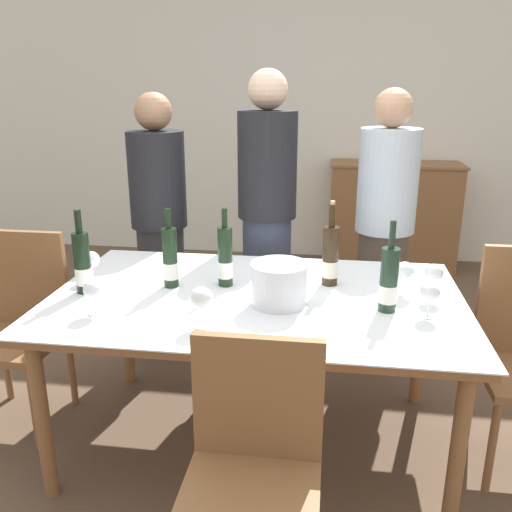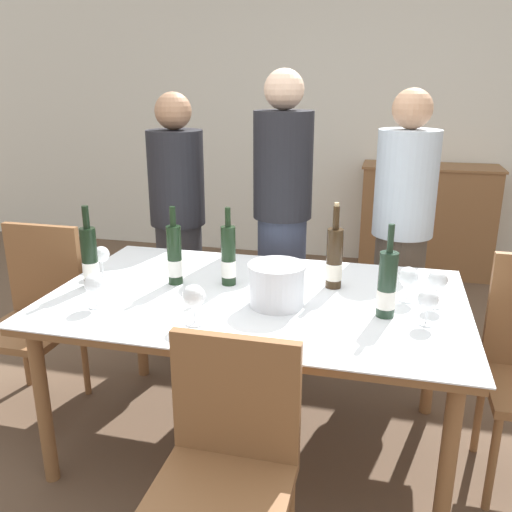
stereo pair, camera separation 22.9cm
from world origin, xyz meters
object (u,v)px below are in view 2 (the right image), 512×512
sideboard_cabinet (426,220)px  person_host (178,227)px  wine_bottle_4 (90,258)px  wine_glass_3 (94,284)px  person_guest_right (401,238)px  chair_near_front (226,461)px  wine_glass_0 (428,300)px  wine_glass_2 (101,255)px  wine_bottle_1 (334,259)px  wine_glass_1 (194,297)px  ice_bucket (277,284)px  wine_bottle_3 (228,257)px  dining_table (256,309)px  chair_left_end (36,307)px  person_guest_left (282,224)px  wine_bottle_2 (387,286)px  wine_glass_5 (408,278)px  wine_glass_4 (438,281)px  wine_bottle_0 (175,256)px

sideboard_cabinet → person_host: person_host is taller
wine_bottle_4 → sideboard_cabinet: bearing=60.0°
wine_glass_3 → person_guest_right: person_guest_right is taller
wine_glass_3 → chair_near_front: bearing=-35.2°
wine_glass_0 → wine_glass_2: bearing=172.0°
wine_bottle_1 → wine_glass_1: bearing=-132.2°
ice_bucket → wine_bottle_3: size_ratio=0.67×
wine_bottle_3 → wine_glass_0: wine_bottle_3 is taller
dining_table → wine_bottle_1: 0.41m
wine_glass_2 → chair_left_end: 0.51m
person_guest_left → wine_bottle_1: bearing=-60.5°
wine_bottle_4 → chair_near_front: size_ratio=0.42×
wine_bottle_2 → wine_bottle_4: bearing=179.0°
wine_glass_2 → person_guest_right: (1.39, 0.80, -0.04)m
ice_bucket → person_host: (-0.81, 0.94, -0.05)m
wine_glass_5 → person_host: (-1.33, 0.76, -0.06)m
wine_glass_1 → chair_left_end: (-1.02, 0.43, -0.33)m
wine_bottle_4 → person_host: size_ratio=0.23×
ice_bucket → chair_near_front: bearing=-90.7°
wine_glass_0 → chair_near_front: 0.95m
sideboard_cabinet → wine_glass_4: size_ratio=7.28×
wine_glass_4 → wine_glass_5: size_ratio=1.05×
wine_bottle_2 → wine_bottle_4: (-1.30, 0.02, 0.00)m
person_guest_left → ice_bucket: bearing=-79.9°
dining_table → person_guest_left: size_ratio=1.04×
ice_bucket → wine_bottle_3: bearing=144.7°
wine_bottle_0 → wine_glass_5: 1.03m
wine_bottle_0 → person_host: (-0.31, 0.80, -0.09)m
wine_bottle_1 → wine_bottle_2: size_ratio=1.04×
ice_bucket → wine_glass_5: size_ratio=1.61×
wine_glass_1 → chair_left_end: size_ratio=0.17×
wine_bottle_0 → chair_left_end: (-0.79, 0.03, -0.35)m
sideboard_cabinet → dining_table: (-0.86, -2.73, 0.21)m
wine_glass_4 → person_host: (-1.45, 0.80, -0.07)m
wine_glass_0 → chair_left_end: bearing=173.5°
ice_bucket → wine_glass_5: 0.55m
wine_bottle_4 → wine_glass_4: size_ratio=2.36×
wine_glass_5 → chair_near_front: bearing=-121.1°
ice_bucket → wine_glass_4: ice_bucket is taller
wine_bottle_1 → wine_glass_3: bearing=-153.2°
wine_bottle_2 → wine_bottle_3: bearing=164.9°
wine_bottle_0 → wine_glass_4: bearing=0.5°
wine_glass_0 → ice_bucket: bearing=175.7°
person_host → person_guest_left: 0.65m
wine_glass_0 → person_guest_left: bearing=128.3°
wine_glass_1 → wine_glass_3: (-0.45, 0.06, -0.01)m
wine_bottle_4 → wine_glass_4: (1.50, 0.13, -0.02)m
wine_bottle_1 → wine_glass_4: (0.43, -0.12, -0.02)m
sideboard_cabinet → dining_table: 2.87m
wine_bottle_4 → wine_glass_5: size_ratio=2.48×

